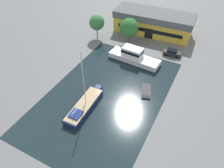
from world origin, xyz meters
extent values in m
plane|color=slate|center=(0.00, 0.00, 0.00)|extent=(440.00, 440.00, 0.00)
cube|color=#19282D|center=(0.00, 0.00, 0.00)|extent=(22.69, 35.97, 0.01)
cube|color=gold|center=(-0.73, 30.32, 2.16)|extent=(22.48, 9.40, 4.33)
cube|color=#565B60|center=(-0.73, 30.32, 5.27)|extent=(23.16, 9.68, 1.88)
cube|color=black|center=(-0.48, 26.27, 1.51)|extent=(2.40, 0.21, 3.03)
cube|color=black|center=(-0.48, 26.28, 2.38)|extent=(18.70, 1.18, 1.08)
cylinder|color=brown|center=(-4.51, 21.19, 1.40)|extent=(0.40, 0.40, 2.79)
sphere|color=#2D6B33|center=(-4.51, 21.19, 4.69)|extent=(5.05, 5.05, 5.05)
cylinder|color=brown|center=(-13.82, 19.99, 1.52)|extent=(0.25, 0.25, 3.04)
sphere|color=#387A3D|center=(-13.82, 19.99, 4.63)|extent=(4.24, 4.24, 4.24)
cube|color=#1E2328|center=(8.06, 20.83, 0.70)|extent=(4.72, 2.24, 0.84)
cube|color=black|center=(7.88, 20.81, 1.42)|extent=(2.52, 1.81, 0.61)
cube|color=black|center=(9.07, 20.93, 1.39)|extent=(0.18, 1.44, 0.48)
cylinder|color=black|center=(9.40, 21.76, 0.30)|extent=(0.62, 0.26, 0.60)
cylinder|color=black|center=(9.55, 20.17, 0.30)|extent=(0.62, 0.26, 0.60)
cylinder|color=black|center=(6.57, 21.49, 0.30)|extent=(0.62, 0.26, 0.60)
cylinder|color=black|center=(6.73, 19.89, 0.30)|extent=(0.62, 0.26, 0.60)
cube|color=#19234C|center=(-1.92, -5.33, 0.61)|extent=(3.27, 10.42, 1.21)
cube|color=#19234C|center=(-2.11, 0.43, 0.61)|extent=(1.36, 1.24, 1.21)
cube|color=tan|center=(-1.92, -5.33, 1.25)|extent=(3.14, 10.00, 0.08)
cylinder|color=silver|center=(-1.94, -4.56, 7.09)|extent=(0.16, 0.16, 11.60)
cylinder|color=silver|center=(-1.86, -6.88, 2.39)|extent=(0.28, 4.65, 0.12)
cube|color=navy|center=(-1.82, -8.17, 1.44)|extent=(2.13, 2.34, 0.30)
cube|color=silver|center=(0.42, 13.90, 0.76)|extent=(13.02, 4.70, 1.51)
cube|color=black|center=(0.42, 13.90, 0.15)|extent=(13.15, 4.78, 0.18)
cube|color=white|center=(-0.22, 13.94, 2.61)|extent=(5.04, 3.09, 2.18)
cube|color=black|center=(-0.22, 13.94, 2.82)|extent=(5.14, 3.17, 0.70)
cube|color=silver|center=(7.09, 4.82, 0.33)|extent=(2.83, 4.06, 0.65)
cube|color=#333338|center=(7.09, 4.82, 0.69)|extent=(2.97, 4.23, 0.08)
camera|label=1|loc=(16.21, -28.34, 32.06)|focal=35.00mm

